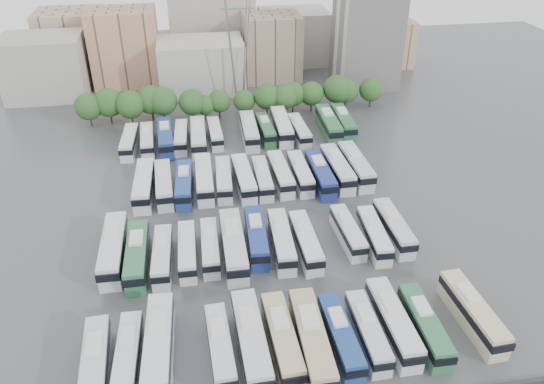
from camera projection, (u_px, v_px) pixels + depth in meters
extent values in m
plane|color=#424447|center=(263.00, 226.00, 80.42)|extent=(220.00, 220.00, 0.00)
cylinder|color=black|center=(91.00, 121.00, 111.01)|extent=(0.36, 0.36, 2.35)
sphere|color=#234C1E|center=(88.00, 107.00, 109.35)|extent=(5.64, 5.64, 5.64)
cylinder|color=black|center=(111.00, 118.00, 112.14)|extent=(0.36, 0.36, 2.54)
sphere|color=#234C1E|center=(109.00, 103.00, 110.34)|extent=(6.09, 6.09, 6.09)
cylinder|color=black|center=(132.00, 120.00, 111.51)|extent=(0.36, 0.36, 2.46)
sphere|color=#234C1E|center=(130.00, 105.00, 109.76)|extent=(5.91, 5.91, 5.91)
cylinder|color=black|center=(153.00, 115.00, 113.39)|extent=(0.36, 0.36, 2.56)
sphere|color=#234C1E|center=(151.00, 100.00, 111.58)|extent=(6.14, 6.14, 6.14)
cylinder|color=black|center=(165.00, 116.00, 112.88)|extent=(0.36, 0.36, 2.54)
sphere|color=#234C1E|center=(163.00, 101.00, 111.08)|extent=(6.10, 6.10, 6.10)
cylinder|color=black|center=(193.00, 116.00, 113.35)|extent=(0.36, 0.36, 2.31)
sphere|color=#234C1E|center=(192.00, 102.00, 111.71)|extent=(5.54, 5.54, 5.54)
cylinder|color=black|center=(206.00, 116.00, 114.10)|extent=(0.36, 0.36, 1.78)
sphere|color=#234C1E|center=(205.00, 105.00, 112.84)|extent=(4.26, 4.26, 4.26)
cylinder|color=black|center=(220.00, 113.00, 114.95)|extent=(0.36, 0.36, 2.03)
sphere|color=#234C1E|center=(219.00, 101.00, 113.51)|extent=(4.88, 4.88, 4.88)
cylinder|color=black|center=(244.00, 112.00, 115.46)|extent=(0.36, 0.36, 1.97)
sphere|color=#234C1E|center=(244.00, 101.00, 114.07)|extent=(4.73, 4.73, 4.73)
cylinder|color=black|center=(267.00, 110.00, 115.90)|extent=(0.36, 0.36, 2.35)
sphere|color=#234C1E|center=(267.00, 97.00, 114.24)|extent=(5.63, 5.63, 5.63)
cylinder|color=black|center=(284.00, 110.00, 115.95)|extent=(0.36, 0.36, 2.32)
sphere|color=#234C1E|center=(285.00, 97.00, 114.31)|extent=(5.56, 5.56, 5.56)
cylinder|color=black|center=(293.00, 107.00, 117.67)|extent=(0.36, 0.36, 2.21)
sphere|color=#234C1E|center=(293.00, 94.00, 116.10)|extent=(5.31, 5.31, 5.31)
cylinder|color=black|center=(311.00, 106.00, 117.98)|extent=(0.36, 0.36, 2.22)
sphere|color=#234C1E|center=(312.00, 94.00, 116.40)|extent=(5.34, 5.34, 5.34)
cylinder|color=black|center=(336.00, 104.00, 118.73)|extent=(0.36, 0.36, 2.59)
sphere|color=#234C1E|center=(337.00, 89.00, 116.90)|extent=(6.22, 6.22, 6.22)
cylinder|color=black|center=(345.00, 104.00, 119.32)|extent=(0.36, 0.36, 2.27)
sphere|color=#234C1E|center=(346.00, 91.00, 117.71)|extent=(5.45, 5.45, 5.45)
cylinder|color=black|center=(370.00, 102.00, 120.06)|extent=(0.36, 0.36, 2.21)
sphere|color=#234C1E|center=(371.00, 90.00, 118.49)|extent=(5.29, 5.29, 5.29)
cube|color=#9E998E|center=(45.00, 67.00, 123.17)|extent=(18.00, 14.00, 14.00)
cube|color=tan|center=(125.00, 47.00, 129.65)|extent=(16.00, 12.00, 18.00)
cube|color=#ADA89E|center=(201.00, 66.00, 126.96)|extent=(20.00, 14.00, 12.00)
cube|color=gray|center=(271.00, 47.00, 133.44)|extent=(14.00, 12.00, 16.00)
cube|color=gray|center=(212.00, 27.00, 142.25)|extent=(22.00, 16.00, 20.00)
cube|color=tan|center=(73.00, 43.00, 136.66)|extent=(16.00, 14.00, 16.00)
cube|color=#A39E93|center=(293.00, 37.00, 145.16)|extent=(18.00, 14.00, 14.00)
cube|color=tan|center=(384.00, 42.00, 143.93)|extent=(14.00, 12.00, 12.00)
cube|color=gray|center=(168.00, 54.00, 138.16)|extent=(12.00, 10.00, 10.00)
cube|color=silver|center=(367.00, 31.00, 127.12)|extent=(14.00, 14.00, 26.00)
cylinder|color=slate|center=(229.00, 31.00, 111.94)|extent=(2.90, 2.91, 33.83)
cylinder|color=slate|center=(227.00, 26.00, 115.31)|extent=(2.90, 2.91, 33.83)
cylinder|color=slate|center=(248.00, 30.00, 112.49)|extent=(2.90, 2.91, 33.83)
cylinder|color=slate|center=(246.00, 26.00, 115.86)|extent=(2.90, 2.91, 33.83)
cube|color=slate|center=(237.00, 9.00, 111.77)|extent=(7.00, 0.30, 0.30)
cube|color=silver|center=(96.00, 366.00, 55.72)|extent=(3.05, 11.80, 3.31)
cube|color=black|center=(95.00, 363.00, 55.27)|extent=(3.17, 11.98, 0.97)
cube|color=silver|center=(94.00, 344.00, 55.97)|extent=(1.81, 3.19, 0.43)
cube|color=silver|center=(128.00, 358.00, 56.85)|extent=(2.68, 10.96, 3.08)
cube|color=black|center=(128.00, 355.00, 56.43)|extent=(2.79, 11.12, 0.91)
cube|color=silver|center=(127.00, 337.00, 57.09)|extent=(1.64, 2.95, 0.40)
cube|color=silver|center=(159.00, 347.00, 57.80)|extent=(3.25, 13.14, 3.70)
cube|color=black|center=(158.00, 343.00, 57.29)|extent=(3.39, 13.34, 1.09)
cube|color=silver|center=(158.00, 322.00, 58.09)|extent=(1.97, 3.54, 0.48)
cube|color=silver|center=(220.00, 348.00, 57.98)|extent=(2.75, 10.98, 3.09)
cube|color=black|center=(220.00, 345.00, 57.56)|extent=(2.86, 11.15, 0.91)
cube|color=silver|center=(218.00, 328.00, 58.21)|extent=(1.66, 2.96, 0.40)
cube|color=silver|center=(251.00, 342.00, 58.39)|extent=(3.10, 13.09, 3.69)
cube|color=black|center=(251.00, 338.00, 57.88)|extent=(3.24, 13.29, 1.08)
cube|color=silver|center=(249.00, 317.00, 58.67)|extent=(1.93, 3.52, 0.48)
cube|color=#C0B484|center=(282.00, 340.00, 58.75)|extent=(2.94, 12.14, 3.42)
cube|color=black|center=(282.00, 337.00, 58.29)|extent=(3.07, 12.33, 1.01)
cube|color=silver|center=(279.00, 318.00, 59.01)|extent=(1.81, 3.27, 0.44)
cube|color=tan|center=(311.00, 341.00, 58.38)|extent=(3.09, 13.28, 3.75)
cube|color=black|center=(312.00, 338.00, 57.86)|extent=(3.22, 13.49, 1.10)
cube|color=silver|center=(309.00, 317.00, 58.67)|extent=(1.95, 3.57, 0.49)
cube|color=navy|center=(340.00, 338.00, 59.26)|extent=(2.63, 11.17, 3.15)
cube|color=black|center=(341.00, 335.00, 58.83)|extent=(2.75, 11.34, 0.93)
cube|color=silver|center=(338.00, 317.00, 59.50)|extent=(1.65, 3.00, 0.41)
cube|color=silver|center=(367.00, 332.00, 59.99)|extent=(2.30, 10.78, 3.05)
cube|color=black|center=(368.00, 330.00, 59.58)|extent=(2.41, 10.94, 0.90)
cube|color=silver|center=(365.00, 313.00, 60.23)|extent=(1.53, 2.87, 0.40)
cube|color=silver|center=(393.00, 323.00, 60.93)|extent=(2.73, 12.17, 3.44)
cube|color=black|center=(394.00, 320.00, 60.46)|extent=(2.86, 12.35, 1.01)
cube|color=silver|center=(390.00, 302.00, 61.19)|extent=(1.76, 3.26, 0.45)
cube|color=#307044|center=(424.00, 326.00, 60.68)|extent=(2.63, 11.34, 3.20)
cube|color=black|center=(425.00, 323.00, 60.25)|extent=(2.75, 11.51, 0.94)
cube|color=silver|center=(422.00, 306.00, 60.93)|extent=(1.66, 3.04, 0.41)
cube|color=beige|center=(472.00, 313.00, 62.31)|extent=(3.14, 12.14, 3.41)
cube|color=black|center=(474.00, 310.00, 61.84)|extent=(3.27, 12.33, 1.00)
cube|color=silver|center=(469.00, 292.00, 62.56)|extent=(1.86, 3.29, 0.44)
cube|color=silver|center=(114.00, 250.00, 72.37)|extent=(2.87, 13.28, 3.76)
cube|color=black|center=(113.00, 246.00, 71.86)|extent=(3.00, 13.48, 1.11)
cube|color=silver|center=(112.00, 230.00, 72.66)|extent=(1.89, 3.55, 0.49)
cube|color=#307045|center=(137.00, 256.00, 71.37)|extent=(2.72, 12.36, 3.50)
cube|color=black|center=(137.00, 253.00, 70.89)|extent=(2.84, 12.55, 1.03)
cube|color=silver|center=(136.00, 238.00, 71.64)|extent=(1.77, 3.31, 0.45)
cube|color=silver|center=(163.00, 257.00, 71.63)|extent=(2.67, 10.98, 3.09)
cube|color=black|center=(162.00, 254.00, 71.21)|extent=(2.78, 11.15, 0.91)
cube|color=silver|center=(162.00, 240.00, 71.87)|extent=(1.64, 2.96, 0.40)
cube|color=silver|center=(187.00, 252.00, 72.62)|extent=(2.41, 10.77, 3.04)
cube|color=black|center=(187.00, 249.00, 72.20)|extent=(2.52, 10.93, 0.90)
cube|color=silver|center=(186.00, 236.00, 72.85)|extent=(1.56, 2.88, 0.39)
cube|color=silver|center=(210.00, 248.00, 73.42)|extent=(2.45, 10.62, 3.00)
cube|color=black|center=(210.00, 245.00, 73.00)|extent=(2.56, 10.78, 0.88)
cube|color=silver|center=(209.00, 232.00, 73.65)|extent=(1.55, 2.85, 0.39)
cube|color=silver|center=(234.00, 246.00, 73.02)|extent=(2.92, 13.41, 3.79)
cube|color=black|center=(233.00, 243.00, 72.50)|extent=(3.06, 13.61, 1.12)
cube|color=silver|center=(232.00, 227.00, 73.31)|extent=(1.92, 3.58, 0.49)
cube|color=navy|center=(256.00, 237.00, 75.17)|extent=(3.01, 11.83, 3.32)
cube|color=black|center=(257.00, 234.00, 74.72)|extent=(3.13, 12.01, 0.98)
cube|color=silver|center=(255.00, 221.00, 75.44)|extent=(1.80, 3.20, 0.43)
cube|color=silver|center=(282.00, 241.00, 74.35)|extent=(2.97, 11.96, 3.36)
cube|color=black|center=(282.00, 238.00, 73.89)|extent=(3.10, 12.14, 0.99)
cube|color=silver|center=(280.00, 224.00, 74.61)|extent=(1.80, 3.23, 0.44)
cube|color=silver|center=(306.00, 243.00, 74.19)|extent=(2.63, 11.64, 3.29)
cube|color=black|center=(306.00, 239.00, 73.74)|extent=(2.75, 11.82, 0.97)
cube|color=silver|center=(304.00, 226.00, 74.44)|extent=(1.69, 3.12, 0.43)
cube|color=silver|center=(348.00, 233.00, 76.45)|extent=(2.65, 10.74, 3.02)
cube|color=black|center=(348.00, 230.00, 76.04)|extent=(2.76, 10.91, 0.89)
cube|color=silver|center=(346.00, 218.00, 76.67)|extent=(1.61, 2.90, 0.39)
cube|color=silver|center=(374.00, 236.00, 75.74)|extent=(2.89, 11.12, 3.12)
cube|color=black|center=(374.00, 233.00, 75.31)|extent=(3.01, 11.29, 0.92)
cube|color=silver|center=(372.00, 220.00, 75.98)|extent=(1.71, 3.01, 0.40)
cube|color=silver|center=(393.00, 228.00, 77.16)|extent=(2.55, 11.57, 3.27)
cube|color=black|center=(394.00, 225.00, 76.72)|extent=(2.66, 11.75, 0.96)
cube|color=silver|center=(391.00, 212.00, 77.41)|extent=(1.66, 3.09, 0.42)
cube|color=white|center=(144.00, 186.00, 87.19)|extent=(3.07, 12.81, 3.61)
cube|color=black|center=(144.00, 182.00, 86.70)|extent=(3.20, 13.00, 1.06)
cube|color=silver|center=(143.00, 170.00, 87.47)|extent=(1.90, 3.45, 0.47)
cube|color=silver|center=(164.00, 185.00, 87.56)|extent=(3.08, 12.11, 3.40)
cube|color=black|center=(164.00, 182.00, 87.10)|extent=(3.21, 12.30, 1.00)
cube|color=silver|center=(163.00, 170.00, 87.81)|extent=(1.84, 3.27, 0.44)
cube|color=navy|center=(184.00, 185.00, 87.65)|extent=(3.07, 11.82, 3.32)
cube|color=black|center=(184.00, 182.00, 87.19)|extent=(3.20, 12.00, 0.98)
cube|color=silver|center=(184.00, 171.00, 87.91)|extent=(1.81, 3.20, 0.43)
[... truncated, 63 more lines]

